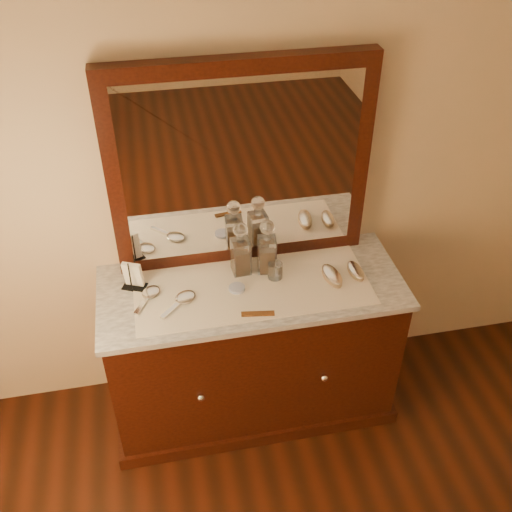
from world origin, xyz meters
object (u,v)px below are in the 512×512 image
at_px(comb, 258,314).
at_px(hand_mirror_inner, 183,299).
at_px(dresser_cabinet, 252,350).
at_px(brush_far, 356,271).
at_px(mirror_frame, 241,167).
at_px(decanter_right, 267,251).
at_px(brush_near, 332,276).
at_px(decanter_left, 241,253).
at_px(napkin_rack, 133,276).
at_px(pin_dish, 237,288).
at_px(hand_mirror_outer, 149,295).

height_order(comb, hand_mirror_inner, hand_mirror_inner).
relative_size(dresser_cabinet, hand_mirror_inner, 7.28).
relative_size(brush_far, hand_mirror_inner, 0.76).
xyz_separation_m(mirror_frame, decanter_right, (0.09, -0.15, -0.39)).
bearing_deg(comb, brush_near, 31.36).
distance_m(decanter_right, hand_mirror_inner, 0.46).
bearing_deg(brush_far, decanter_left, 166.03).
distance_m(decanter_left, brush_near, 0.45).
bearing_deg(decanter_right, mirror_frame, 122.58).
bearing_deg(brush_near, brush_far, 7.41).
bearing_deg(dresser_cabinet, comb, -93.53).
bearing_deg(brush_near, dresser_cabinet, 174.09).
bearing_deg(napkin_rack, comb, -29.84).
xyz_separation_m(comb, napkin_rack, (-0.53, 0.30, 0.06)).
bearing_deg(mirror_frame, comb, -91.61).
relative_size(pin_dish, hand_mirror_inner, 0.40).
relative_size(dresser_cabinet, napkin_rack, 8.50).
bearing_deg(dresser_cabinet, brush_near, -5.91).
xyz_separation_m(decanter_left, brush_far, (0.53, -0.13, -0.09)).
distance_m(dresser_cabinet, brush_near, 0.60).
distance_m(comb, napkin_rack, 0.61).
xyz_separation_m(mirror_frame, brush_far, (0.50, -0.27, -0.48)).
height_order(decanter_left, brush_near, decanter_left).
relative_size(napkin_rack, hand_mirror_outer, 0.82).
bearing_deg(hand_mirror_outer, brush_near, -3.64).
distance_m(dresser_cabinet, hand_mirror_inner, 0.56).
height_order(decanter_right, hand_mirror_inner, decanter_right).
xyz_separation_m(pin_dish, brush_far, (0.58, -0.00, 0.01)).
xyz_separation_m(comb, brush_near, (0.39, 0.17, 0.02)).
bearing_deg(decanter_left, hand_mirror_inner, -151.97).
bearing_deg(hand_mirror_inner, hand_mirror_outer, 156.28).
relative_size(napkin_rack, hand_mirror_inner, 0.86).
distance_m(dresser_cabinet, brush_far, 0.68).
distance_m(dresser_cabinet, napkin_rack, 0.75).
xyz_separation_m(pin_dish, hand_mirror_outer, (-0.40, 0.03, 0.00)).
distance_m(mirror_frame, napkin_rack, 0.71).
bearing_deg(pin_dish, hand_mirror_outer, 175.14).
bearing_deg(napkin_rack, brush_far, -6.61).
distance_m(pin_dish, decanter_left, 0.17).
bearing_deg(brush_near, pin_dish, 177.44).
xyz_separation_m(pin_dish, decanter_right, (0.17, 0.12, 0.10)).
bearing_deg(brush_near, decanter_right, 154.18).
relative_size(decanter_left, brush_far, 1.91).
bearing_deg(dresser_cabinet, pin_dish, -165.66).
relative_size(dresser_cabinet, pin_dish, 18.28).
relative_size(comb, decanter_right, 0.52).
relative_size(mirror_frame, hand_mirror_outer, 5.95).
distance_m(pin_dish, decanter_right, 0.23).
height_order(mirror_frame, decanter_right, mirror_frame).
relative_size(dresser_cabinet, mirror_frame, 1.17).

